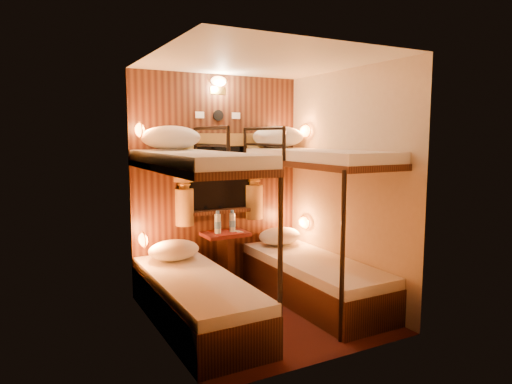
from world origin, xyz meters
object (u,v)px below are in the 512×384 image
bunk_left (196,265)px  bunk_right (313,249)px  bottle_left (218,224)px  bottle_right (232,223)px  table (225,253)px

bunk_left → bunk_right: 1.30m
bunk_right → bottle_left: 1.08m
bunk_left → bottle_right: bearing=46.4°
bunk_right → bottle_left: bearing=134.7°
table → bottle_right: bottle_right is taller
bottle_right → bottle_left: bearing=-178.2°
bunk_left → bottle_left: size_ratio=7.38×
bunk_right → bottle_left: bunk_right is taller
bunk_right → bottle_right: (-0.57, 0.76, 0.20)m
bottle_left → bottle_right: bottle_left is taller
table → bottle_left: bottle_left is taller
bottle_left → table: bearing=13.4°
bunk_right → bunk_left: bearing=180.0°
bunk_right → bottle_left: size_ratio=7.38×
bunk_left → table: 1.02m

